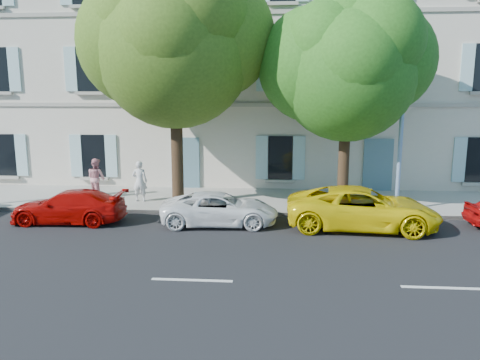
# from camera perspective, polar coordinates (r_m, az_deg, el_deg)

# --- Properties ---
(ground) EXTENTS (90.00, 90.00, 0.00)m
(ground) POSITION_cam_1_polar(r_m,az_deg,el_deg) (15.47, -3.22, -6.42)
(ground) COLOR black
(sidewalk) EXTENTS (36.00, 4.50, 0.15)m
(sidewalk) POSITION_cam_1_polar(r_m,az_deg,el_deg) (19.72, -1.50, -2.47)
(sidewalk) COLOR #A09E96
(sidewalk) RESTS_ON ground
(kerb) EXTENTS (36.00, 0.16, 0.16)m
(kerb) POSITION_cam_1_polar(r_m,az_deg,el_deg) (17.62, -2.24, -4.03)
(kerb) COLOR #9E998E
(kerb) RESTS_ON ground
(building) EXTENTS (28.00, 7.00, 12.00)m
(building) POSITION_cam_1_polar(r_m,az_deg,el_deg) (24.99, -0.16, 13.94)
(building) COLOR beige
(building) RESTS_ON ground
(car_red_coupe) EXTENTS (4.00, 1.69, 1.15)m
(car_red_coupe) POSITION_cam_1_polar(r_m,az_deg,el_deg) (17.57, -20.15, -3.05)
(car_red_coupe) COLOR #A20704
(car_red_coupe) RESTS_ON ground
(car_white_coupe) EXTENTS (4.14, 2.09, 1.12)m
(car_white_coupe) POSITION_cam_1_polar(r_m,az_deg,el_deg) (16.25, -2.48, -3.53)
(car_white_coupe) COLOR white
(car_white_coupe) RESTS_ON ground
(car_yellow_supercar) EXTENTS (5.20, 2.67, 1.40)m
(car_yellow_supercar) POSITION_cam_1_polar(r_m,az_deg,el_deg) (16.27, 14.71, -3.34)
(car_yellow_supercar) COLOR yellow
(car_yellow_supercar) RESTS_ON ground
(tree_left) EXTENTS (5.99, 5.99, 9.28)m
(tree_left) POSITION_cam_1_polar(r_m,az_deg,el_deg) (18.53, -7.98, 15.43)
(tree_left) COLOR #3A2819
(tree_left) RESTS_ON sidewalk
(tree_right) EXTENTS (5.18, 5.18, 7.98)m
(tree_right) POSITION_cam_1_polar(r_m,az_deg,el_deg) (18.30, 12.94, 12.65)
(tree_right) COLOR #3A2819
(tree_right) RESTS_ON sidewalk
(street_lamp) EXTENTS (0.39, 1.67, 7.80)m
(street_lamp) POSITION_cam_1_polar(r_m,az_deg,el_deg) (17.93, 19.44, 10.14)
(street_lamp) COLOR #7293BF
(street_lamp) RESTS_ON sidewalk
(pedestrian_a) EXTENTS (0.61, 0.40, 1.67)m
(pedestrian_a) POSITION_cam_1_polar(r_m,az_deg,el_deg) (19.46, -12.13, -0.14)
(pedestrian_a) COLOR silver
(pedestrian_a) RESTS_ON sidewalk
(pedestrian_b) EXTENTS (1.02, 0.96, 1.67)m
(pedestrian_b) POSITION_cam_1_polar(r_m,az_deg,el_deg) (20.66, -17.11, 0.24)
(pedestrian_b) COLOR #D08590
(pedestrian_b) RESTS_ON sidewalk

